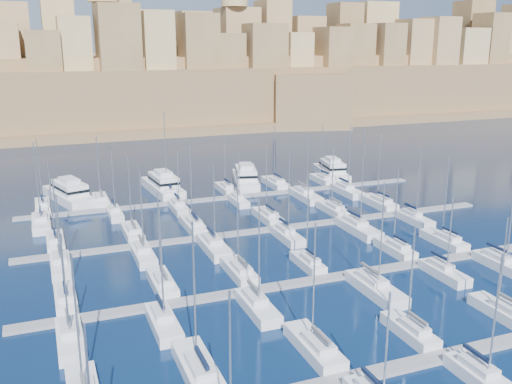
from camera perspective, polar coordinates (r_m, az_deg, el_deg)
name	(u,v)px	position (r m, az deg, el deg)	size (l,w,h in m)	color
ground	(298,249)	(89.60, 4.25, -5.73)	(600.00, 600.00, 0.00)	black
pontoon_near	(441,357)	(63.49, 17.97, -15.43)	(84.00, 2.00, 0.40)	slate
pontoon_mid_near	(336,277)	(79.65, 7.98, -8.39)	(84.00, 2.00, 0.40)	slate
pontoon_mid_far	(273,229)	(98.12, 1.76, -3.71)	(84.00, 2.00, 0.40)	slate
pontoon_far	(232,197)	(117.80, -2.41, -0.52)	(84.00, 2.00, 0.40)	slate
sailboat_1	(198,369)	(57.94, -5.79, -17.21)	(3.03, 10.11, 15.85)	silver
sailboat_2	(315,347)	(61.59, 5.89, -15.13)	(2.86, 9.53, 14.38)	silver
sailboat_3	(410,331)	(66.48, 15.17, -13.23)	(2.42, 8.07, 12.93)	silver
sailboat_4	(501,311)	(74.31, 23.28, -10.86)	(2.50, 8.33, 12.39)	silver
sailboat_9	(483,378)	(60.36, 21.77, -16.91)	(2.59, 8.62, 13.68)	silver
sailboat_12	(66,298)	(75.27, -18.51, -10.04)	(2.52, 8.41, 14.15)	silver
sailboat_13	(162,283)	(76.67, -9.36, -8.97)	(2.67, 8.90, 13.17)	silver
sailboat_14	(240,271)	(79.35, -1.66, -7.90)	(2.72, 9.06, 15.13)	silver
sailboat_15	(308,263)	(82.51, 5.23, -7.07)	(2.32, 7.74, 12.39)	silver
sailboat_16	(395,249)	(90.05, 13.77, -5.52)	(2.51, 8.38, 13.70)	silver
sailboat_17	(444,240)	(95.83, 18.32, -4.60)	(2.74, 9.13, 14.70)	silver
sailboat_18	(70,338)	(65.86, -18.12, -13.75)	(2.69, 8.96, 13.01)	silver
sailboat_19	(163,322)	(66.77, -9.25, -12.73)	(2.71, 9.03, 14.45)	silver
sailboat_20	(257,306)	(69.53, 0.13, -11.34)	(2.76, 9.21, 14.87)	silver
sailboat_21	(375,288)	(75.78, 11.86, -9.36)	(3.17, 10.56, 15.12)	silver
sailboat_22	(444,272)	(83.10, 18.28, -7.63)	(2.51, 8.37, 12.89)	silver
sailboat_23	(503,264)	(88.91, 23.43, -6.63)	(2.89, 9.64, 13.76)	silver
sailboat_24	(55,242)	(95.91, -19.43, -4.69)	(2.61, 8.71, 13.77)	silver
sailboat_25	(133,232)	(96.96, -12.24, -3.95)	(2.71, 9.03, 13.93)	silver
sailboat_26	(193,225)	(99.05, -6.31, -3.28)	(2.80, 9.34, 14.93)	silver
sailboat_27	(267,216)	(103.18, 1.16, -2.45)	(2.76, 9.21, 13.59)	silver
sailboat_28	(333,209)	(108.50, 7.70, -1.72)	(2.61, 8.69, 12.46)	silver
sailboat_29	(379,203)	(114.30, 12.19, -1.05)	(2.99, 9.97, 14.49)	silver
sailboat_30	(61,265)	(85.93, -18.96, -6.92)	(2.69, 8.95, 13.93)	silver
sailboat_31	(143,254)	(86.89, -11.21, -6.12)	(2.69, 8.98, 14.79)	silver
sailboat_32	(214,246)	(88.58, -4.24, -5.45)	(3.08, 10.25, 13.99)	silver
sailboat_33	(287,235)	(93.40, 3.11, -4.34)	(2.65, 8.83, 14.99)	silver
sailboat_34	(358,228)	(98.32, 10.17, -3.54)	(3.23, 10.76, 18.22)	silver
sailboat_35	(414,219)	(105.70, 15.52, -2.58)	(2.61, 8.69, 14.06)	silver
sailboat_36	(43,206)	(117.02, -20.57, -1.31)	(2.66, 8.85, 13.91)	silver
sailboat_37	(101,200)	(117.58, -15.25, -0.80)	(2.71, 9.03, 13.84)	silver
sailboat_38	(168,193)	(120.36, -8.82, -0.06)	(3.21, 10.70, 17.94)	silver
sailboat_39	(226,189)	(122.54, -3.02, 0.33)	(2.58, 8.60, 11.98)	silver
sailboat_40	(275,183)	(127.15, 1.93, 0.90)	(2.98, 9.94, 13.54)	silver
sailboat_41	(322,180)	(131.31, 6.65, 1.25)	(2.53, 8.44, 14.01)	silver
sailboat_42	(41,223)	(106.25, -20.69, -2.91)	(3.00, 10.01, 15.42)	silver
sailboat_43	(115,214)	(108.00, -13.92, -2.11)	(2.32, 7.72, 12.79)	silver
sailboat_44	(179,208)	(109.62, -7.74, -1.55)	(2.54, 8.46, 12.05)	silver
sailboat_45	(238,201)	(113.38, -1.78, -0.87)	(2.23, 7.44, 11.03)	silver
sailboat_46	(305,196)	(117.28, 4.96, -0.35)	(3.15, 10.51, 13.86)	silver
sailboat_47	(347,191)	(122.10, 9.07, 0.13)	(2.96, 9.87, 15.26)	silver
motor_yacht_a	(69,193)	(121.03, -18.17, -0.10)	(9.76, 17.60, 5.25)	silver
motor_yacht_b	(163,185)	(123.10, -9.29, 0.70)	(6.39, 16.86, 5.25)	silver
motor_yacht_c	(246,178)	(128.07, -1.04, 1.45)	(9.04, 17.12, 5.25)	silver
motor_yacht_d	(332,171)	(136.24, 7.57, 2.14)	(7.06, 15.70, 5.25)	silver
fortified_city	(131,85)	(234.27, -12.44, 10.45)	(460.00, 108.95, 59.52)	brown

